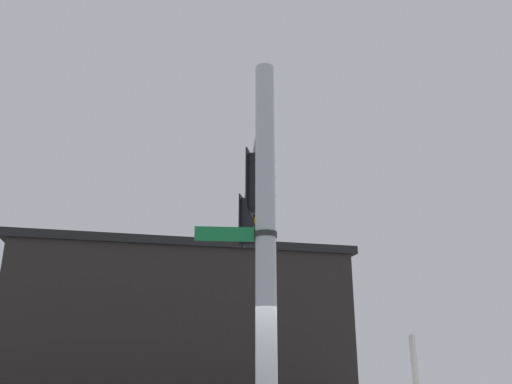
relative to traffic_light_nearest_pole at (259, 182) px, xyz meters
name	(u,v)px	position (x,y,z in m)	size (l,w,h in m)	color
signal_pole	(266,256)	(1.31, 0.35, -1.66)	(0.31, 0.31, 6.48)	#ADB2B7
mast_arm	(254,166)	(-1.14, -0.34, 0.78)	(0.16, 0.16, 5.09)	#ADB2B7
traffic_light_nearest_pole	(259,182)	(0.00, 0.00, 0.00)	(0.54, 0.49, 1.31)	black
traffic_light_mid_inner	(250,221)	(-2.67, -0.75, 0.00)	(0.54, 0.49, 1.31)	black
street_name_sign	(250,235)	(1.37, 0.11, -1.33)	(0.48, 1.21, 0.22)	#147238
storefront_building	(180,328)	(-10.39, -5.08, -1.96)	(10.60, 13.70, 5.85)	#282321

